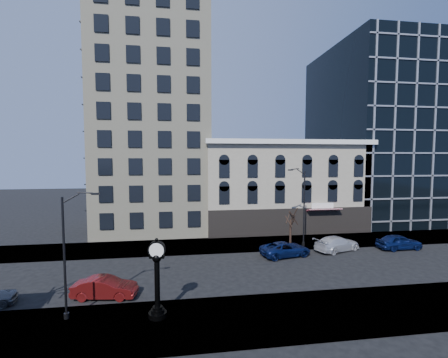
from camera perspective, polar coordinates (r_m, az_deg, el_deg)
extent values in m
plane|color=black|center=(27.75, -3.08, -17.35)|extent=(160.00, 160.00, 0.00)
cube|color=gray|center=(35.29, -4.23, -12.55)|extent=(160.00, 6.00, 0.12)
cube|color=gray|center=(20.51, -0.94, -25.29)|extent=(160.00, 6.00, 0.12)
cube|color=beige|center=(45.80, -13.09, 15.09)|extent=(15.00, 15.00, 38.00)
cube|color=#A69D89|center=(44.30, 10.71, -1.39)|extent=(22.00, 10.00, 12.00)
cube|color=white|center=(39.28, 13.27, 6.95)|extent=(22.60, 0.80, 0.60)
cube|color=black|center=(40.22, 12.96, -8.02)|extent=(22.00, 0.30, 3.60)
cube|color=maroon|center=(41.03, 18.52, -5.62)|extent=(4.50, 1.18, 0.55)
cube|color=black|center=(58.06, 28.34, 7.36)|extent=(20.00, 20.00, 28.00)
cylinder|color=black|center=(21.07, -12.52, -23.88)|extent=(1.14, 1.14, 0.31)
cylinder|color=black|center=(20.95, -12.53, -23.25)|extent=(0.83, 0.83, 0.21)
cylinder|color=black|center=(20.86, -12.54, -22.79)|extent=(0.62, 0.62, 0.17)
cylinder|color=black|center=(20.20, -12.61, -18.78)|extent=(0.33, 0.33, 3.02)
sphere|color=black|center=(19.64, -12.68, -14.44)|extent=(0.58, 0.58, 0.58)
cube|color=black|center=(19.61, -12.69, -14.15)|extent=(0.96, 0.36, 0.26)
cylinder|color=black|center=(19.48, -12.71, -12.98)|extent=(1.12, 0.48, 1.08)
cylinder|color=white|center=(19.31, -12.75, -13.14)|extent=(0.91, 0.15, 0.92)
cylinder|color=white|center=(19.65, -12.66, -12.84)|extent=(0.91, 0.15, 0.92)
sphere|color=black|center=(19.31, -12.74, -11.21)|extent=(0.21, 0.21, 0.21)
cylinder|color=black|center=(21.38, -28.12, -13.22)|extent=(0.14, 0.14, 7.64)
cylinder|color=black|center=(22.70, -27.80, -22.05)|extent=(0.32, 0.32, 0.36)
cube|color=black|center=(20.21, -23.87, -2.61)|extent=(0.50, 0.24, 0.12)
cylinder|color=black|center=(35.24, 15.00, -5.47)|extent=(0.16, 0.16, 8.53)
cylinder|color=black|center=(36.12, 14.88, -11.85)|extent=(0.36, 0.36, 0.40)
cube|color=black|center=(33.71, 12.56, 1.69)|extent=(0.58, 0.34, 0.14)
cylinder|color=#322119|center=(35.75, 12.54, -9.88)|extent=(0.25, 0.25, 2.93)
imported|color=maroon|center=(24.59, -21.71, -18.65)|extent=(4.67, 2.13, 1.49)
imported|color=#0C194C|center=(32.33, 11.61, -12.93)|extent=(5.64, 3.43, 1.46)
imported|color=silver|center=(35.61, 20.72, -11.42)|extent=(5.87, 3.93, 1.58)
imported|color=#0C194C|center=(39.09, 30.34, -10.28)|extent=(4.89, 2.05, 1.65)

